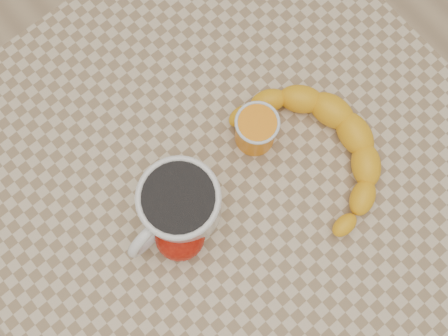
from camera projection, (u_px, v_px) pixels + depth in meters
ground at (224, 226)px, 1.51m from camera, size 3.00×3.00×0.00m
table at (224, 182)px, 0.86m from camera, size 0.80×0.80×0.75m
coffee_mug at (179, 204)px, 0.71m from camera, size 0.17×0.13×0.10m
orange_juice_glass at (256, 130)px, 0.75m from camera, size 0.07×0.07×0.08m
apple at (180, 236)px, 0.72m from camera, size 0.10×0.10×0.07m
banana at (317, 152)px, 0.76m from camera, size 0.30×0.37×0.05m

